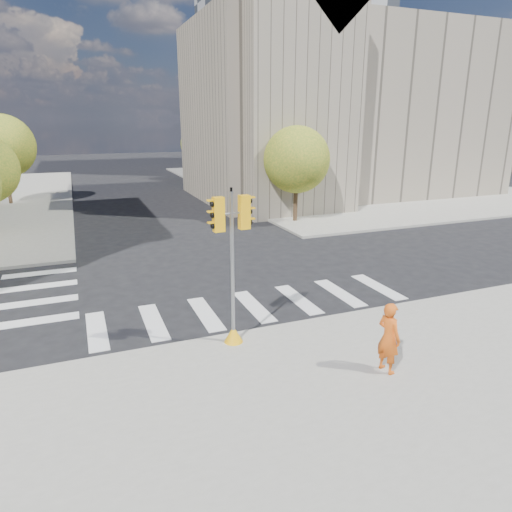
{
  "coord_description": "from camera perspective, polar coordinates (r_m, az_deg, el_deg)",
  "views": [
    {
      "loc": [
        -5.65,
        -16.25,
        6.5
      ],
      "look_at": [
        -0.26,
        -2.63,
        2.1
      ],
      "focal_mm": 32.0,
      "sensor_mm": 36.0,
      "label": 1
    }
  ],
  "objects": [
    {
      "name": "tree_lw_far",
      "position": [
        40.58,
        -29.14,
        11.91
      ],
      "size": [
        4.8,
        4.8,
        6.95
      ],
      "color": "#382616",
      "rests_on": "ground"
    },
    {
      "name": "tree_re_far",
      "position": [
        52.01,
        -7.15,
        13.7
      ],
      "size": [
        4.0,
        4.0,
        5.88
      ],
      "color": "#382616",
      "rests_on": "ground"
    },
    {
      "name": "sidewalk_near",
      "position": [
        10.04,
        21.31,
        -24.43
      ],
      "size": [
        30.0,
        14.0,
        0.15
      ],
      "primitive_type": "cube",
      "color": "gray",
      "rests_on": "ground"
    },
    {
      "name": "traffic_signal",
      "position": [
        13.05,
        -2.94,
        -3.02
      ],
      "size": [
        1.07,
        0.56,
        4.59
      ],
      "rotation": [
        0.0,
        0.0,
        0.07
      ],
      "color": "#EEA60C",
      "rests_on": "sidewalk_near"
    },
    {
      "name": "civic_building",
      "position": [
        41.26,
        9.83,
        17.56
      ],
      "size": [
        26.0,
        16.0,
        19.39
      ],
      "color": "gray",
      "rests_on": "ground"
    },
    {
      "name": "lamp_far",
      "position": [
        46.34,
        -4.62,
        14.3
      ],
      "size": [
        0.35,
        0.18,
        8.11
      ],
      "color": "black",
      "rests_on": "sidewalk_far_right"
    },
    {
      "name": "office_tower",
      "position": [
        65.03,
        4.1,
        24.2
      ],
      "size": [
        20.0,
        18.0,
        30.0
      ],
      "primitive_type": "cube",
      "color": "#9EA0A3",
      "rests_on": "ground"
    },
    {
      "name": "tree_re_mid",
      "position": [
        40.5,
        -2.72,
        13.67
      ],
      "size": [
        4.6,
        4.6,
        6.66
      ],
      "color": "#382616",
      "rests_on": "ground"
    },
    {
      "name": "lamp_near",
      "position": [
        33.24,
        2.74,
        13.4
      ],
      "size": [
        0.35,
        0.18,
        8.11
      ],
      "color": "black",
      "rests_on": "sidewalk_far_right"
    },
    {
      "name": "ground",
      "position": [
        18.39,
        -2.29,
        -3.99
      ],
      "size": [
        160.0,
        160.0,
        0.0
      ],
      "primitive_type": "plane",
      "color": "black",
      "rests_on": "ground"
    },
    {
      "name": "tree_re_near",
      "position": [
        29.46,
        5.08,
        11.9
      ],
      "size": [
        4.2,
        4.2,
        6.16
      ],
      "color": "#382616",
      "rests_on": "ground"
    },
    {
      "name": "photographer",
      "position": [
        12.41,
        16.26,
        -9.77
      ],
      "size": [
        0.57,
        0.77,
        1.91
      ],
      "primitive_type": "imported",
      "rotation": [
        0.0,
        0.0,
        1.75
      ],
      "color": "#DA5714",
      "rests_on": "sidewalk_near"
    },
    {
      "name": "sidewalk_far_right",
      "position": [
        49.84,
        9.68,
        9.09
      ],
      "size": [
        28.0,
        40.0,
        0.15
      ],
      "primitive_type": "cube",
      "color": "gray",
      "rests_on": "ground"
    }
  ]
}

